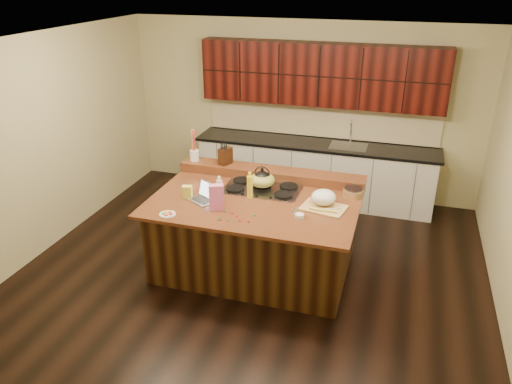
% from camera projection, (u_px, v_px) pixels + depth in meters
% --- Properties ---
extents(room, '(5.52, 5.02, 2.72)m').
position_uv_depth(room, '(255.00, 166.00, 5.62)').
color(room, black).
rests_on(room, ground).
extents(island, '(2.40, 1.60, 0.92)m').
position_uv_depth(island, '(255.00, 234.00, 5.98)').
color(island, black).
rests_on(island, ground).
extents(back_ledge, '(2.40, 0.30, 0.12)m').
position_uv_depth(back_ledge, '(271.00, 173.00, 6.38)').
color(back_ledge, black).
rests_on(back_ledge, island).
extents(cooktop, '(0.92, 0.52, 0.05)m').
position_uv_depth(cooktop, '(262.00, 189.00, 6.05)').
color(cooktop, gray).
rests_on(cooktop, island).
extents(back_counter, '(3.70, 0.66, 2.40)m').
position_uv_depth(back_counter, '(317.00, 139.00, 7.62)').
color(back_counter, silver).
rests_on(back_counter, ground).
extents(kettle, '(0.22, 0.22, 0.20)m').
position_uv_depth(kettle, '(262.00, 179.00, 6.00)').
color(kettle, black).
rests_on(kettle, cooktop).
extents(green_bowl, '(0.32, 0.32, 0.17)m').
position_uv_depth(green_bowl, '(262.00, 180.00, 6.00)').
color(green_bowl, olive).
rests_on(green_bowl, cooktop).
extents(laptop, '(0.37, 0.35, 0.21)m').
position_uv_depth(laptop, '(204.00, 196.00, 5.77)').
color(laptop, '#B7B7BC').
rests_on(laptop, island).
extents(oil_bottle, '(0.09, 0.09, 0.27)m').
position_uv_depth(oil_bottle, '(250.00, 187.00, 5.80)').
color(oil_bottle, yellow).
rests_on(oil_bottle, island).
extents(vinegar_bottle, '(0.07, 0.07, 0.25)m').
position_uv_depth(vinegar_bottle, '(219.00, 190.00, 5.74)').
color(vinegar_bottle, silver).
rests_on(vinegar_bottle, island).
extents(wooden_tray, '(0.54, 0.43, 0.19)m').
position_uv_depth(wooden_tray, '(324.00, 200.00, 5.60)').
color(wooden_tray, tan).
rests_on(wooden_tray, island).
extents(ramekin_a, '(0.10, 0.10, 0.04)m').
position_uv_depth(ramekin_a, '(299.00, 216.00, 5.37)').
color(ramekin_a, white).
rests_on(ramekin_a, island).
extents(ramekin_b, '(0.10, 0.10, 0.04)m').
position_uv_depth(ramekin_b, '(319.00, 197.00, 5.81)').
color(ramekin_b, white).
rests_on(ramekin_b, island).
extents(ramekin_c, '(0.10, 0.10, 0.04)m').
position_uv_depth(ramekin_c, '(329.00, 196.00, 5.84)').
color(ramekin_c, white).
rests_on(ramekin_c, island).
extents(strainer_bowl, '(0.30, 0.30, 0.09)m').
position_uv_depth(strainer_bowl, '(353.00, 193.00, 5.86)').
color(strainer_bowl, '#996B3F').
rests_on(strainer_bowl, island).
extents(kitchen_timer, '(0.08, 0.08, 0.07)m').
position_uv_depth(kitchen_timer, '(296.00, 210.00, 5.48)').
color(kitchen_timer, silver).
rests_on(kitchen_timer, island).
extents(pink_bag, '(0.18, 0.15, 0.30)m').
position_uv_depth(pink_bag, '(216.00, 197.00, 5.50)').
color(pink_bag, pink).
rests_on(pink_bag, island).
extents(candy_plate, '(0.23, 0.23, 0.01)m').
position_uv_depth(candy_plate, '(167.00, 214.00, 5.45)').
color(candy_plate, white).
rests_on(candy_plate, island).
extents(package_box, '(0.12, 0.10, 0.15)m').
position_uv_depth(package_box, '(187.00, 192.00, 5.81)').
color(package_box, '#CBC747').
rests_on(package_box, island).
extents(utensil_crock, '(0.15, 0.15, 0.14)m').
position_uv_depth(utensil_crock, '(194.00, 155.00, 6.61)').
color(utensil_crock, white).
rests_on(utensil_crock, back_ledge).
extents(knife_block, '(0.16, 0.20, 0.22)m').
position_uv_depth(knife_block, '(225.00, 156.00, 6.47)').
color(knife_block, black).
rests_on(knife_block, back_ledge).
extents(gumdrop_0, '(0.02, 0.02, 0.02)m').
position_uv_depth(gumdrop_0, '(237.00, 216.00, 5.39)').
color(gumdrop_0, red).
rests_on(gumdrop_0, island).
extents(gumdrop_1, '(0.02, 0.02, 0.02)m').
position_uv_depth(gumdrop_1, '(220.00, 217.00, 5.38)').
color(gumdrop_1, '#198C26').
rests_on(gumdrop_1, island).
extents(gumdrop_2, '(0.02, 0.02, 0.02)m').
position_uv_depth(gumdrop_2, '(233.00, 213.00, 5.46)').
color(gumdrop_2, red).
rests_on(gumdrop_2, island).
extents(gumdrop_3, '(0.02, 0.02, 0.02)m').
position_uv_depth(gumdrop_3, '(228.00, 220.00, 5.32)').
color(gumdrop_3, '#198C26').
rests_on(gumdrop_3, island).
extents(gumdrop_4, '(0.02, 0.02, 0.02)m').
position_uv_depth(gumdrop_4, '(249.00, 222.00, 5.28)').
color(gumdrop_4, red).
rests_on(gumdrop_4, island).
extents(gumdrop_5, '(0.02, 0.02, 0.02)m').
position_uv_depth(gumdrop_5, '(255.00, 215.00, 5.42)').
color(gumdrop_5, '#198C26').
rests_on(gumdrop_5, island).
extents(gumdrop_6, '(0.02, 0.02, 0.02)m').
position_uv_depth(gumdrop_6, '(221.00, 220.00, 5.33)').
color(gumdrop_6, red).
rests_on(gumdrop_6, island).
extents(gumdrop_7, '(0.02, 0.02, 0.02)m').
position_uv_depth(gumdrop_7, '(218.00, 220.00, 5.33)').
color(gumdrop_7, '#198C26').
rests_on(gumdrop_7, island).
extents(gumdrop_8, '(0.02, 0.02, 0.02)m').
position_uv_depth(gumdrop_8, '(240.00, 221.00, 5.30)').
color(gumdrop_8, red).
rests_on(gumdrop_8, island).
extents(gumdrop_9, '(0.02, 0.02, 0.02)m').
position_uv_depth(gumdrop_9, '(225.00, 211.00, 5.51)').
color(gumdrop_9, '#198C26').
rests_on(gumdrop_9, island).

